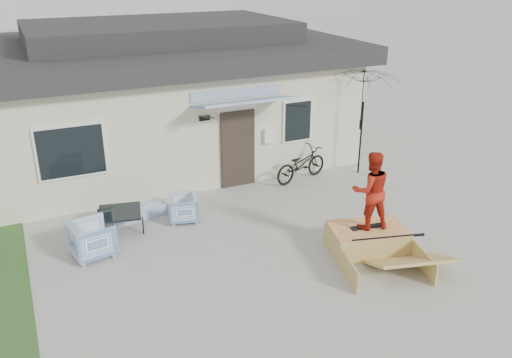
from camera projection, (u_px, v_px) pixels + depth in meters
name	position (u px, v px, depth m)	size (l,w,h in m)	color
ground	(281.00, 274.00, 10.52)	(90.00, 90.00, 0.00)	#9B9B92
house	(163.00, 92.00, 16.47)	(10.80, 8.49, 4.10)	beige
loveseat	(137.00, 207.00, 12.71)	(1.37, 0.40, 0.53)	#4872AA
armchair_left	(92.00, 237.00, 11.03)	(0.82, 0.76, 0.84)	#4872AA
armchair_right	(184.00, 207.00, 12.54)	(0.67, 0.63, 0.69)	#4872AA
coffee_table	(120.00, 221.00, 12.15)	(0.93, 0.93, 0.46)	black
bicycle	(301.00, 161.00, 14.78)	(0.62, 1.78, 1.14)	black
patio_umbrella	(363.00, 114.00, 14.83)	(2.23, 2.11, 2.20)	black
skate_ramp	(367.00, 239.00, 11.29)	(1.55, 2.07, 0.52)	tan
skateboard	(368.00, 226.00, 11.22)	(0.77, 0.19, 0.05)	black
skater	(371.00, 189.00, 10.90)	(0.81, 0.63, 1.67)	#AA2011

